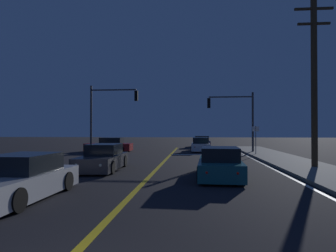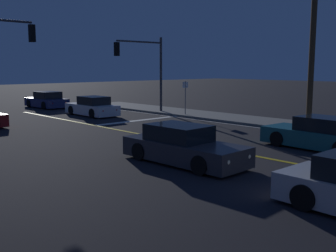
{
  "view_description": "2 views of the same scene",
  "coord_description": "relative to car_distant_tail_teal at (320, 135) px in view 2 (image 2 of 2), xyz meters",
  "views": [
    {
      "loc": [
        2.01,
        -3.48,
        2.09
      ],
      "look_at": [
        -0.16,
        21.03,
        2.4
      ],
      "focal_mm": 32.18,
      "sensor_mm": 36.0,
      "label": 1
    },
    {
      "loc": [
        -12.61,
        2.15,
        3.35
      ],
      "look_at": [
        -0.18,
        15.42,
        0.68
      ],
      "focal_mm": 43.02,
      "sensor_mm": 36.0,
      "label": 2
    }
  ],
  "objects": [
    {
      "name": "sidewalk_right",
      "position": [
        4.91,
        1.87,
        -0.51
      ],
      "size": [
        3.2,
        41.9,
        0.15
      ],
      "primitive_type": "cube",
      "color": "slate",
      "rests_on": "ground"
    },
    {
      "name": "lane_line_center",
      "position": [
        -3.11,
        1.87,
        -0.58
      ],
      "size": [
        0.2,
        39.57,
        0.01
      ],
      "primitive_type": "cube",
      "color": "gold",
      "rests_on": "ground"
    },
    {
      "name": "lane_line_edge_right",
      "position": [
        3.06,
        1.87,
        -0.58
      ],
      "size": [
        0.16,
        39.57,
        0.01
      ],
      "primitive_type": "cube",
      "color": "silver",
      "rests_on": "ground"
    },
    {
      "name": "stop_bar",
      "position": [
        0.1,
        12.0,
        -0.58
      ],
      "size": [
        6.42,
        0.5,
        0.01
      ],
      "primitive_type": "cube",
      "color": "silver",
      "rests_on": "ground"
    },
    {
      "name": "car_distant_tail_teal",
      "position": [
        0.0,
        0.0,
        0.0
      ],
      "size": [
        2.05,
        4.62,
        1.34
      ],
      "rotation": [
        0.0,
        0.0,
        -0.05
      ],
      "color": "#195960",
      "rests_on": "ground"
    },
    {
      "name": "car_parked_curb_charcoal",
      "position": [
        -5.86,
        2.13,
        0.0
      ],
      "size": [
        1.96,
        4.75,
        1.34
      ],
      "rotation": [
        0.0,
        0.0,
        3.17
      ],
      "color": "#2D2D33",
      "rests_on": "ground"
    },
    {
      "name": "car_far_approaching_navy",
      "position": [
        -0.27,
        23.62,
        -0.0
      ],
      "size": [
        2.08,
        4.28,
        1.34
      ],
      "rotation": [
        0.0,
        0.0,
        0.03
      ],
      "color": "navy",
      "rests_on": "ground"
    },
    {
      "name": "car_side_waiting_white",
      "position": [
        -0.51,
        16.34,
        -0.0
      ],
      "size": [
        1.86,
        4.51,
        1.34
      ],
      "rotation": [
        0.0,
        0.0,
        -0.01
      ],
      "color": "silver",
      "rests_on": "ground"
    },
    {
      "name": "traffic_signal_near_right",
      "position": [
        2.59,
        14.3,
        3.09
      ],
      "size": [
        4.14,
        0.28,
        5.47
      ],
      "rotation": [
        0.0,
        0.0,
        3.14
      ],
      "color": "#38383D",
      "rests_on": "ground"
    },
    {
      "name": "utility_pole_right",
      "position": [
        5.21,
        3.24,
        4.17
      ],
      "size": [
        1.99,
        0.32,
        9.12
      ],
      "color": "#42301E",
      "rests_on": "ground"
    },
    {
      "name": "street_sign_corner",
      "position": [
        3.81,
        11.5,
        1.04
      ],
      "size": [
        0.56,
        0.09,
        2.41
      ],
      "color": "slate",
      "rests_on": "ground"
    }
  ]
}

